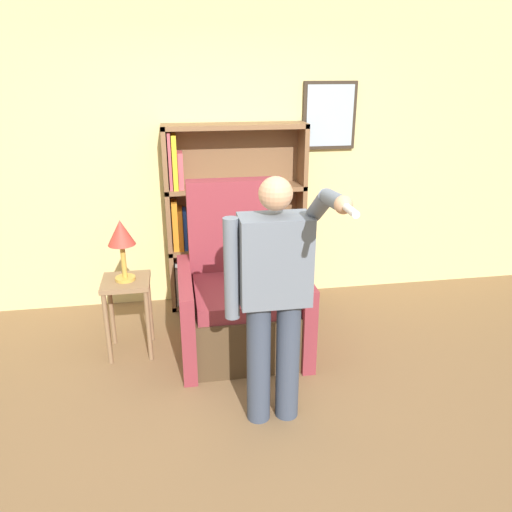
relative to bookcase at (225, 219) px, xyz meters
name	(u,v)px	position (x,y,z in m)	size (l,w,h in m)	color
ground_plane	(257,429)	(-0.02, -1.87, -0.83)	(14.00, 14.00, 0.00)	brown
wall_back	(221,154)	(-0.01, 0.16, 0.57)	(8.00, 0.11, 2.80)	#DBCC84
bookcase	(225,219)	(0.00, 0.00, 0.00)	(1.26, 0.28, 1.69)	brown
armchair	(241,300)	(0.03, -0.82, -0.44)	(0.97, 0.91, 1.32)	#4C3823
person_standing	(274,291)	(0.11, -1.77, 0.07)	(0.56, 0.78, 1.60)	#384256
side_table	(127,296)	(-0.85, -0.78, -0.35)	(0.36, 0.36, 0.62)	#846647
table_lamp	(121,237)	(-0.85, -0.78, 0.14)	(0.21, 0.21, 0.48)	gold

